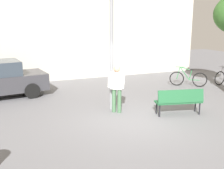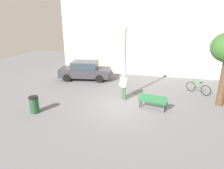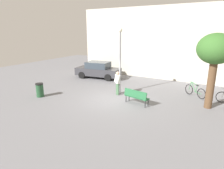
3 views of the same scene
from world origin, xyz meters
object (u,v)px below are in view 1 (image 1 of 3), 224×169
(person_by_lamppost, at_px, (117,86))
(bicycle_green, at_px, (188,79))
(lamppost, at_px, (111,34))
(park_bench, at_px, (179,100))

(person_by_lamppost, relative_size, bicycle_green, 1.13)
(lamppost, distance_m, person_by_lamppost, 1.79)
(park_bench, bearing_deg, lamppost, 142.49)
(lamppost, bearing_deg, bicycle_green, 21.68)
(lamppost, relative_size, person_by_lamppost, 2.74)
(person_by_lamppost, xyz_separation_m, bicycle_green, (4.82, 2.33, -0.58))
(lamppost, height_order, person_by_lamppost, lamppost)
(bicycle_green, bearing_deg, lamppost, -158.32)
(person_by_lamppost, height_order, park_bench, person_by_lamppost)
(park_bench, relative_size, bicycle_green, 1.12)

